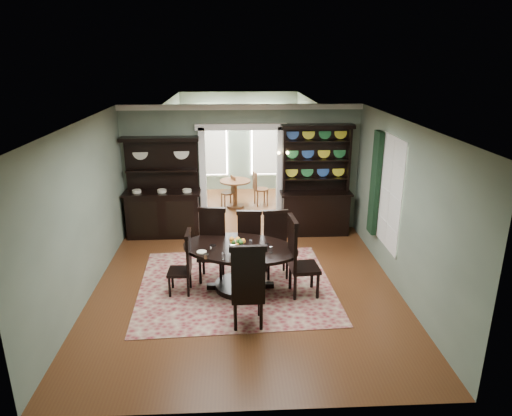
# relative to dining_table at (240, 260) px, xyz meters

# --- Properties ---
(room) EXTENTS (5.51, 6.01, 3.01)m
(room) POSITION_rel_dining_table_xyz_m (0.09, 0.02, 1.00)
(room) COLOR #593017
(room) RESTS_ON ground
(parlor) EXTENTS (3.51, 3.50, 3.01)m
(parlor) POSITION_rel_dining_table_xyz_m (0.09, 5.51, 0.94)
(parlor) COLOR #593017
(parlor) RESTS_ON ground
(doorway_trim) EXTENTS (2.08, 0.25, 2.57)m
(doorway_trim) POSITION_rel_dining_table_xyz_m (0.09, 2.98, 1.04)
(doorway_trim) COLOR white
(doorway_trim) RESTS_ON floor
(right_window) EXTENTS (0.15, 1.47, 2.12)m
(right_window) POSITION_rel_dining_table_xyz_m (2.78, 0.91, 1.03)
(right_window) COLOR white
(right_window) RESTS_ON wall_right
(wall_sconce) EXTENTS (0.27, 0.21, 0.21)m
(wall_sconce) POSITION_rel_dining_table_xyz_m (1.04, 2.83, 1.32)
(wall_sconce) COLOR gold
(wall_sconce) RESTS_ON back_wall_right
(rug) EXTENTS (3.64, 3.28, 0.01)m
(rug) POSITION_rel_dining_table_xyz_m (-0.08, 0.12, -0.57)
(rug) COLOR maroon
(rug) RESTS_ON floor
(dining_table) EXTENTS (2.41, 2.41, 0.82)m
(dining_table) POSITION_rel_dining_table_xyz_m (0.00, 0.00, 0.00)
(dining_table) COLOR black
(dining_table) RESTS_ON rug
(centerpiece) EXTENTS (1.33, 0.86, 0.22)m
(centerpiece) POSITION_rel_dining_table_xyz_m (-0.04, -0.06, 0.31)
(centerpiece) COLOR silver
(centerpiece) RESTS_ON dining_table
(chair_far_left) EXTENTS (0.55, 0.53, 1.37)m
(chair_far_left) POSITION_rel_dining_table_xyz_m (-0.52, 0.50, 0.15)
(chair_far_left) COLOR black
(chair_far_left) RESTS_ON rug
(chair_far_mid) EXTENTS (0.50, 0.48, 1.26)m
(chair_far_mid) POSITION_rel_dining_table_xyz_m (0.18, 0.61, 0.09)
(chair_far_mid) COLOR black
(chair_far_mid) RESTS_ON rug
(chair_far_right) EXTENTS (0.49, 0.47, 1.27)m
(chair_far_right) POSITION_rel_dining_table_xyz_m (0.69, 0.59, 0.09)
(chair_far_right) COLOR black
(chair_far_right) RESTS_ON rug
(chair_end_left) EXTENTS (0.42, 0.45, 1.17)m
(chair_end_left) POSITION_rel_dining_table_xyz_m (-0.98, -0.10, 0.04)
(chair_end_left) COLOR black
(chair_end_left) RESTS_ON rug
(chair_end_right) EXTENTS (0.55, 0.58, 1.45)m
(chair_end_right) POSITION_rel_dining_table_xyz_m (1.00, -0.26, 0.19)
(chair_end_right) COLOR black
(chair_end_right) RESTS_ON rug
(chair_near) EXTENTS (0.55, 0.51, 1.43)m
(chair_near) POSITION_rel_dining_table_xyz_m (0.10, -1.26, 0.18)
(chair_near) COLOR black
(chair_near) RESTS_ON rug
(sideboard) EXTENTS (1.75, 0.62, 2.31)m
(sideboard) POSITION_rel_dining_table_xyz_m (-1.73, 2.71, 0.23)
(sideboard) COLOR black
(sideboard) RESTS_ON floor
(welsh_dresser) EXTENTS (1.65, 0.61, 2.57)m
(welsh_dresser) POSITION_rel_dining_table_xyz_m (1.81, 2.70, 0.36)
(welsh_dresser) COLOR black
(welsh_dresser) RESTS_ON floor
(parlor_table) EXTENTS (0.84, 0.84, 0.78)m
(parlor_table) POSITION_rel_dining_table_xyz_m (-0.05, 4.65, -0.06)
(parlor_table) COLOR brown
(parlor_table) RESTS_ON parlor_floor
(parlor_chair_left) EXTENTS (0.41, 0.40, 0.88)m
(parlor_chair_left) POSITION_rel_dining_table_xyz_m (-0.21, 4.70, -0.10)
(parlor_chair_left) COLOR brown
(parlor_chair_left) RESTS_ON parlor_floor
(parlor_chair_right) EXTENTS (0.44, 0.43, 0.96)m
(parlor_chair_right) POSITION_rel_dining_table_xyz_m (0.60, 4.83, -0.06)
(parlor_chair_right) COLOR brown
(parlor_chair_right) RESTS_ON parlor_floor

